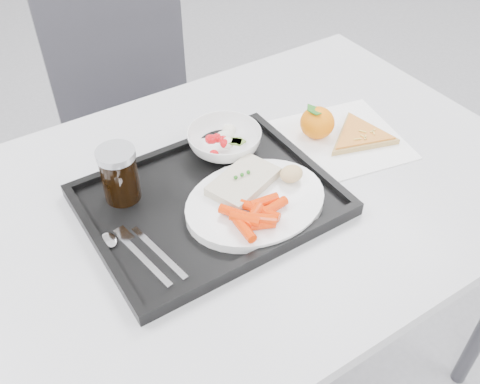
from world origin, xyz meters
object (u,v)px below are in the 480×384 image
object	(u,v)px
table	(238,213)
salad_bowl	(224,141)
dinner_plate	(255,203)
cola_glass	(119,174)
tray	(210,201)
tangerine	(317,123)
pizza_slice	(360,135)
chair	(138,109)

from	to	relation	value
table	salad_bowl	bearing A→B (deg)	72.94
dinner_plate	cola_glass	bearing A→B (deg)	140.87
tray	dinner_plate	bearing A→B (deg)	-45.43
salad_bowl	tangerine	world-z (taller)	tangerine
tray	cola_glass	bearing A→B (deg)	144.26
table	tray	size ratio (longest dim) A/B	2.67
table	cola_glass	bearing A→B (deg)	156.91
pizza_slice	chair	bearing A→B (deg)	109.72
table	tray	xyz separation A→B (m)	(-0.07, -0.01, 0.08)
chair	pizza_slice	world-z (taller)	chair
dinner_plate	tangerine	size ratio (longest dim) A/B	2.74
dinner_plate	cola_glass	xyz separation A→B (m)	(-0.19, 0.16, 0.05)
dinner_plate	tangerine	world-z (taller)	tangerine
dinner_plate	salad_bowl	bearing A→B (deg)	77.08
salad_bowl	pizza_slice	world-z (taller)	salad_bowl
table	salad_bowl	distance (m)	0.15
chair	tray	size ratio (longest dim) A/B	2.07
chair	tangerine	world-z (taller)	chair
salad_bowl	tray	bearing A→B (deg)	-132.28
tangerine	dinner_plate	bearing A→B (deg)	-152.97
table	dinner_plate	distance (m)	0.12
chair	cola_glass	world-z (taller)	chair
cola_glass	pizza_slice	distance (m)	0.52
tangerine	pizza_slice	xyz separation A→B (m)	(0.07, -0.06, -0.02)
tray	chair	bearing A→B (deg)	78.71
salad_bowl	pizza_slice	xyz separation A→B (m)	(0.28, -0.11, -0.03)
table	chair	size ratio (longest dim) A/B	1.29
table	cola_glass	size ratio (longest dim) A/B	11.11
dinner_plate	tangerine	bearing A→B (deg)	27.03
dinner_plate	salad_bowl	distance (m)	0.18
tangerine	table	bearing A→B (deg)	-167.27
tray	pizza_slice	size ratio (longest dim) A/B	2.09
table	chair	bearing A→B (deg)	84.42
table	pizza_slice	world-z (taller)	pizza_slice
table	tangerine	xyz separation A→B (m)	(0.24, 0.05, 0.10)
salad_bowl	pizza_slice	bearing A→B (deg)	-21.89
table	salad_bowl	size ratio (longest dim) A/B	7.89
cola_glass	tangerine	distance (m)	0.44
tray	tangerine	world-z (taller)	tangerine
table	tray	world-z (taller)	tray
pizza_slice	table	bearing A→B (deg)	178.46
salad_bowl	cola_glass	xyz separation A→B (m)	(-0.23, -0.02, 0.03)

